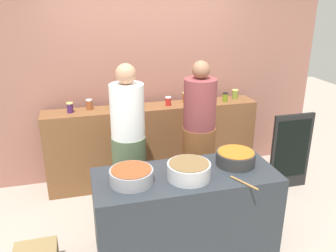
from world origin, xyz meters
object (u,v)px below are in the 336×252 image
Objects in this scene: preserve_jar_4 at (168,101)px; preserve_jar_6 at (225,97)px; cooking_pot_center at (189,171)px; preserve_jar_0 at (70,108)px; cook_with_tongs at (129,150)px; chalkboard_sign at (291,152)px; preserve_jar_7 at (235,94)px; preserve_jar_1 at (89,105)px; cooking_pot_left at (132,176)px; wooden_spoon at (244,183)px; cooking_pot_right at (236,158)px; cook_in_cap at (199,141)px; preserve_jar_2 at (113,103)px; preserve_jar_5 at (186,97)px; preserve_jar_3 at (141,103)px.

preserve_jar_6 is at bearing -2.23° from preserve_jar_4.
preserve_jar_4 is 1.48m from cooking_pot_center.
cook_with_tongs is at bearing -48.21° from preserve_jar_0.
chalkboard_sign is at bearing -23.16° from preserve_jar_4.
preserve_jar_0 is 1.19m from preserve_jar_4.
chalkboard_sign is (0.49, -0.67, -0.60)m from preserve_jar_7.
preserve_jar_1 reaches higher than preserve_jar_7.
cooking_pot_left is 0.98m from wooden_spoon.
preserve_jar_0 is 2.24m from wooden_spoon.
cooking_pot_right is at bearing -41.28° from preserve_jar_0.
cooking_pot_left is 1.26m from cook_in_cap.
cooking_pot_left is 0.51m from cooking_pot_center.
cooking_pot_right is at bearing 5.33° from cooking_pot_left.
preserve_jar_5 is (0.95, 0.02, -0.00)m from preserve_jar_2.
preserve_jar_3 is 1.11m from preserve_jar_6.
cooking_pot_left is at bearing -71.07° from preserve_jar_0.
preserve_jar_1 and preserve_jar_3 have the same top height.
preserve_jar_7 is at bearing -2.03° from preserve_jar_5.
preserve_jar_4 is (0.69, -0.07, -0.01)m from preserve_jar_2.
cook_in_cap is at bearing 91.07° from wooden_spoon.
preserve_jar_1 is 1.73m from preserve_jar_6.
preserve_jar_3 reaches higher than preserve_jar_6.
preserve_jar_6 reaches higher than preserve_jar_4.
preserve_jar_7 is (1.63, -0.01, -0.00)m from preserve_jar_2.
cooking_pot_center reaches higher than cooking_pot_right.
preserve_jar_7 is at bearing 26.74° from preserve_jar_6.
cooking_pot_center reaches higher than wooden_spoon.
preserve_jar_1 is 0.33× the size of cooking_pot_center.
preserve_jar_4 is at bearing 156.84° from chalkboard_sign.
cook_in_cap is (-0.54, -0.53, -0.34)m from preserve_jar_6.
cooking_pot_right is (-0.43, -1.28, -0.22)m from preserve_jar_6.
preserve_jar_3 is at bearing 117.61° from cooking_pot_right.
cooking_pot_right is at bearing -87.39° from preserve_jar_5.
preserve_jar_4 is 0.76m from preserve_jar_6.
preserve_jar_7 reaches higher than preserve_jar_4.
preserve_jar_7 is at bearing 1.13° from preserve_jar_0.
preserve_jar_2 is 0.08× the size of cook_in_cap.
preserve_jar_6 is (1.73, -0.11, -0.00)m from preserve_jar_1.
preserve_jar_2 is 1.03× the size of preserve_jar_5.
cook_with_tongs reaches higher than cooking_pot_right.
wooden_spoon is at bearing -27.41° from cooking_pot_center.
preserve_jar_4 is 0.89× the size of preserve_jar_7.
preserve_jar_3 is 0.34× the size of cooking_pot_right.
wooden_spoon is at bearing -111.93° from preserve_jar_7.
preserve_jar_3 is 0.08× the size of cook_with_tongs.
preserve_jar_3 is at bearing -2.59° from preserve_jar_0.
preserve_jar_3 is 1.02× the size of preserve_jar_5.
preserve_jar_4 is at bearing 63.44° from cooking_pot_left.
cooking_pot_left is at bearing 174.54° from cooking_pot_center.
preserve_jar_2 is at bearing 89.29° from cooking_pot_left.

